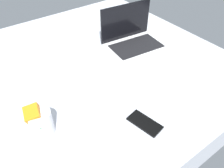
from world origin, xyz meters
The scene contains 4 objects.
bed_mattress centered at (0.00, 0.00, 9.00)cm, with size 180.00×140.00×18.00cm, color #B7BCC6.
laptop centered at (48.31, 0.90, 22.41)cm, with size 35.31×26.46×23.00cm.
snack_cup centered at (-21.24, -28.22, 24.13)cm, with size 9.84×9.65×14.10cm.
cell_phone centered at (13.87, -48.48, 18.40)cm, with size 6.80×14.00×0.80cm, color black.
Camera 1 is at (-31.90, -88.62, 91.12)cm, focal length 36.52 mm.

